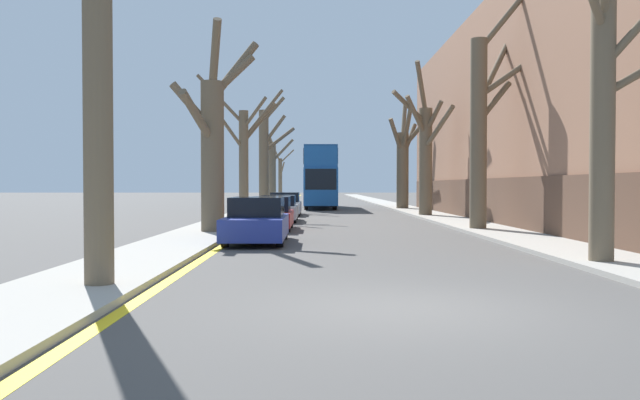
{
  "coord_description": "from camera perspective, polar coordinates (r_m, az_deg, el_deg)",
  "views": [
    {
      "loc": [
        -1.35,
        -8.87,
        1.77
      ],
      "look_at": [
        -0.99,
        34.5,
        0.77
      ],
      "focal_mm": 35.0,
      "sensor_mm": 36.0,
      "label": 1
    }
  ],
  "objects": [
    {
      "name": "ground_plane",
      "position": [
        9.14,
        8.13,
        -9.84
      ],
      "size": [
        300.0,
        300.0,
        0.0
      ],
      "primitive_type": "plane",
      "color": "#4C4947"
    },
    {
      "name": "sidewalk_left",
      "position": [
        59.03,
        -4.43,
        -0.34
      ],
      "size": [
        2.37,
        120.0,
        0.12
      ],
      "primitive_type": "cube",
      "color": "#A39E93",
      "rests_on": "ground"
    },
    {
      "name": "sidewalk_right",
      "position": [
        59.28,
        6.09,
        -0.34
      ],
      "size": [
        2.37,
        120.0,
        0.12
      ],
      "primitive_type": "cube",
      "color": "#A39E93",
      "rests_on": "ground"
    },
    {
      "name": "building_facade_right",
      "position": [
        33.33,
        22.57,
        7.2
      ],
      "size": [
        10.08,
        35.99,
        10.49
      ],
      "color": "#93664C",
      "rests_on": "ground"
    },
    {
      "name": "kerb_line_stripe",
      "position": [
        58.95,
        -3.1,
        -0.39
      ],
      "size": [
        0.24,
        120.0,
        0.01
      ],
      "primitive_type": "cube",
      "color": "yellow",
      "rests_on": "ground"
    },
    {
      "name": "street_tree_left_0",
      "position": [
        11.27,
        -20.01,
        13.06
      ],
      "size": [
        4.44,
        2.1,
        9.27
      ],
      "color": "brown",
      "rests_on": "ground"
    },
    {
      "name": "street_tree_left_1",
      "position": [
        22.85,
        -9.76,
        5.17
      ],
      "size": [
        3.2,
        2.74,
        7.46
      ],
      "color": "brown",
      "rests_on": "ground"
    },
    {
      "name": "street_tree_left_2",
      "position": [
        33.53,
        -6.95,
        4.3
      ],
      "size": [
        4.54,
        2.74,
        7.62
      ],
      "color": "brown",
      "rests_on": "ground"
    },
    {
      "name": "street_tree_left_3",
      "position": [
        45.1,
        -5.03,
        4.0
      ],
      "size": [
        2.58,
        2.65,
        8.04
      ],
      "color": "brown",
      "rests_on": "ground"
    },
    {
      "name": "street_tree_left_4",
      "position": [
        56.37,
        -4.4,
        2.91
      ],
      "size": [
        3.09,
        1.73,
        7.38
      ],
      "color": "brown",
      "rests_on": "ground"
    },
    {
      "name": "street_tree_left_5",
      "position": [
        67.26,
        -3.66,
        2.18
      ],
      "size": [
        2.66,
        2.12,
        7.1
      ],
      "color": "brown",
      "rests_on": "ground"
    },
    {
      "name": "street_tree_right_0",
      "position": [
        15.04,
        24.76,
        8.41
      ],
      "size": [
        4.31,
        2.9,
        8.45
      ],
      "color": "brown",
      "rests_on": "ground"
    },
    {
      "name": "street_tree_right_1",
      "position": [
        25.12,
        14.59,
        6.73
      ],
      "size": [
        2.97,
        2.47,
        9.14
      ],
      "color": "brown",
      "rests_on": "ground"
    },
    {
      "name": "street_tree_right_2",
      "position": [
        35.67,
        9.6,
        4.41
      ],
      "size": [
        3.14,
        3.48,
        8.58
      ],
      "color": "brown",
      "rests_on": "ground"
    },
    {
      "name": "street_tree_right_3",
      "position": [
        46.2,
        7.68,
        3.6
      ],
      "size": [
        3.59,
        4.08,
        8.16
      ],
      "color": "brown",
      "rests_on": "ground"
    },
    {
      "name": "double_decker_bus",
      "position": [
        49.18,
        0.01,
        2.34
      ],
      "size": [
        2.46,
        11.63,
        4.67
      ],
      "color": "#19519E",
      "rests_on": "ground"
    },
    {
      "name": "parked_car_0",
      "position": [
        19.32,
        -5.8,
        -1.95
      ],
      "size": [
        1.8,
        4.22,
        1.41
      ],
      "color": "navy",
      "rests_on": "ground"
    },
    {
      "name": "parked_car_1",
      "position": [
        25.04,
        -4.58,
        -1.29
      ],
      "size": [
        1.74,
        4.2,
        1.33
      ],
      "color": "maroon",
      "rests_on": "ground"
    },
    {
      "name": "parked_car_2",
      "position": [
        30.91,
        -3.8,
        -0.81
      ],
      "size": [
        1.83,
        4.37,
        1.29
      ],
      "color": "#9EA3AD",
      "rests_on": "ground"
    },
    {
      "name": "parked_car_3",
      "position": [
        37.24,
        -3.23,
        -0.4
      ],
      "size": [
        1.89,
        4.55,
        1.37
      ],
      "color": "#9EA3AD",
      "rests_on": "ground"
    }
  ]
}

